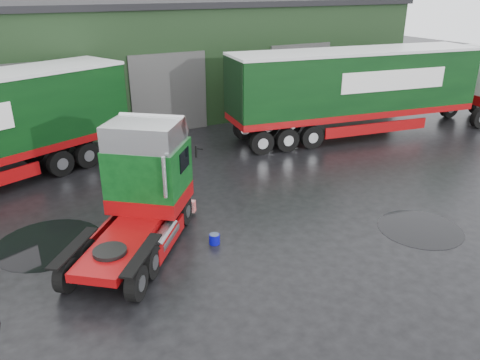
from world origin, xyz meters
name	(u,v)px	position (x,y,z in m)	size (l,w,h in m)	color
ground	(286,278)	(0.00, 0.00, 0.00)	(100.00, 100.00, 0.00)	black
warehouse	(134,55)	(2.00, 20.00, 3.16)	(32.40, 12.40, 6.30)	black
hero_tractor	(128,197)	(-3.18, 3.10, 1.76)	(2.41, 5.68, 3.53)	#0A3E13
lorry_right	(354,94)	(9.81, 9.00, 2.15)	(2.83, 16.33, 4.29)	silver
wash_bucket	(214,239)	(-0.91, 2.47, 0.15)	(0.32, 0.32, 0.30)	#070696
tree_back_b	(192,27)	(10.00, 30.00, 3.75)	(4.40, 4.40, 7.50)	black
puddle_1	(420,229)	(5.21, 0.23, 0.00)	(2.62, 2.62, 0.01)	black
puddle_4	(49,243)	(-5.27, 4.79, 0.00)	(3.12, 3.12, 0.01)	black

